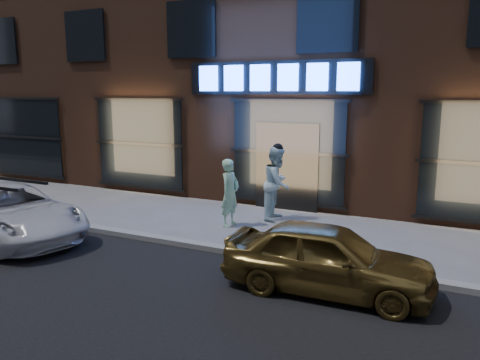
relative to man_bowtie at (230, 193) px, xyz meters
The scene contains 7 objects.
ground 2.09m from the man_bowtie, 69.22° to the right, with size 90.00×90.00×0.00m, color slate.
curb 2.06m from the man_bowtie, 69.22° to the right, with size 60.00×0.25×0.12m, color gray.
storefront_building 7.59m from the man_bowtie, 83.74° to the left, with size 30.20×8.28×10.30m.
man_bowtie is the anchor object (origin of this frame).
man_cap 1.36m from the man_bowtie, 53.68° to the left, with size 0.91×0.71×1.87m, color silver.
white_suv 5.00m from the man_bowtie, 143.30° to the right, with size 1.97×4.28×1.19m, color silver.
gold_sedan 4.19m from the man_bowtie, 41.22° to the right, with size 1.36×3.39×1.15m, color olive.
Camera 1 is at (4.29, -8.08, 3.23)m, focal length 35.00 mm.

